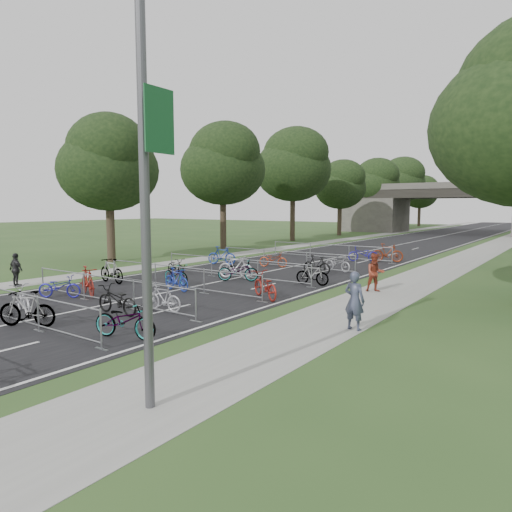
{
  "coord_description": "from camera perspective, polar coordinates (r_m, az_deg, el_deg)",
  "views": [
    {
      "loc": [
        14.68,
        -3.5,
        3.74
      ],
      "look_at": [
        0.44,
        16.38,
        1.1
      ],
      "focal_mm": 32.0,
      "sensor_mm": 36.0,
      "label": 1
    }
  ],
  "objects": [
    {
      "name": "bike_19",
      "position": [
        22.0,
        7.05,
        -2.32
      ],
      "size": [
        1.73,
        0.59,
        1.02
      ],
      "primitive_type": "imported",
      "rotation": [
        0.0,
        0.0,
        1.63
      ],
      "color": "gray",
      "rests_on": "ground"
    },
    {
      "name": "bike_7",
      "position": [
        13.56,
        -16.03,
        -7.76
      ],
      "size": [
        2.13,
        1.21,
        1.06
      ],
      "primitive_type": "imported",
      "rotation": [
        0.0,
        0.0,
        1.84
      ],
      "color": "gray",
      "rests_on": "ground"
    },
    {
      "name": "barrier_row_3",
      "position": [
        20.88,
        -9.64,
        -2.72
      ],
      "size": [
        9.7,
        0.08,
        1.1
      ],
      "color": "gray",
      "rests_on": "ground"
    },
    {
      "name": "bike_26",
      "position": [
        32.14,
        13.25,
        0.26
      ],
      "size": [
        2.1,
        1.62,
        1.06
      ],
      "primitive_type": "imported",
      "rotation": [
        0.0,
        0.0,
        5.24
      ],
      "color": "#221B98",
      "rests_on": "ground"
    },
    {
      "name": "barrier_row_5",
      "position": [
        27.89,
        3.6,
        -0.43
      ],
      "size": [
        9.7,
        0.08,
        1.1
      ],
      "color": "gray",
      "rests_on": "ground"
    },
    {
      "name": "sidewalk_right",
      "position": [
        54.05,
        28.43,
        1.45
      ],
      "size": [
        3.0,
        140.0,
        0.01
      ],
      "primitive_type": "cube",
      "color": "gray",
      "rests_on": "ground"
    },
    {
      "name": "tree_left_0",
      "position": [
        32.63,
        -17.96,
        10.7
      ],
      "size": [
        6.72,
        6.72,
        10.25
      ],
      "color": "#33261C",
      "rests_on": "ground"
    },
    {
      "name": "barrier_row_2",
      "position": [
        18.45,
        -18.06,
        -4.12
      ],
      "size": [
        9.7,
        0.08,
        1.1
      ],
      "color": "gray",
      "rests_on": "ground"
    },
    {
      "name": "pedestrian_a",
      "position": [
        14.19,
        12.2,
        -5.51
      ],
      "size": [
        0.69,
        0.49,
        1.8
      ],
      "primitive_type": "imported",
      "rotation": [
        0.0,
        0.0,
        3.05
      ],
      "color": "#383D54",
      "rests_on": "ground"
    },
    {
      "name": "bike_23",
      "position": [
        26.88,
        10.17,
        -0.9
      ],
      "size": [
        1.94,
        1.11,
        0.96
      ],
      "primitive_type": "imported",
      "rotation": [
        0.0,
        0.0,
        1.3
      ],
      "color": "#A1A0A7",
      "rests_on": "ground"
    },
    {
      "name": "lamppost",
      "position": [
        8.42,
        -13.66,
        9.68
      ],
      "size": [
        0.61,
        0.65,
        8.21
      ],
      "color": "#4C4C51",
      "rests_on": "ground"
    },
    {
      "name": "bike_27",
      "position": [
        32.21,
        16.09,
        0.37
      ],
      "size": [
        2.16,
        1.16,
        1.25
      ],
      "primitive_type": "imported",
      "rotation": [
        0.0,
        0.0,
        1.86
      ],
      "color": "maroon",
      "rests_on": "ground"
    },
    {
      "name": "bike_22",
      "position": [
        25.66,
        7.59,
        -1.11
      ],
      "size": [
        1.74,
        0.57,
        1.03
      ],
      "primitive_type": "imported",
      "rotation": [
        0.0,
        0.0,
        1.52
      ],
      "color": "black",
      "rests_on": "ground"
    },
    {
      "name": "lane_markings",
      "position": [
        55.61,
        20.23,
        1.92
      ],
      "size": [
        0.12,
        140.0,
        0.0
      ],
      "primitive_type": "cube",
      "color": "silver",
      "rests_on": "ground"
    },
    {
      "name": "bike_6",
      "position": [
        15.96,
        -26.71,
        -5.95
      ],
      "size": [
        1.94,
        1.35,
        1.14
      ],
      "primitive_type": "imported",
      "rotation": [
        0.0,
        0.0,
        5.19
      ],
      "color": "gray",
      "rests_on": "ground"
    },
    {
      "name": "pedestrian_b",
      "position": [
        20.75,
        14.67,
        -2.08
      ],
      "size": [
        1.03,
        0.98,
        1.67
      ],
      "primitive_type": "imported",
      "rotation": [
        0.0,
        0.0,
        0.59
      ],
      "color": "maroon",
      "rests_on": "ground"
    },
    {
      "name": "bike_10",
      "position": [
        16.61,
        -17.02,
        -5.3
      ],
      "size": [
        1.98,
        0.72,
        1.03
      ],
      "primitive_type": "imported",
      "rotation": [
        0.0,
        0.0,
        4.73
      ],
      "color": "black",
      "rests_on": "ground"
    },
    {
      "name": "bike_5",
      "position": [
        17.99,
        -27.14,
        -4.91
      ],
      "size": [
        1.99,
        1.16,
        0.99
      ],
      "primitive_type": "imported",
      "rotation": [
        0.0,
        0.0,
        4.43
      ],
      "color": "#ABAAB2",
      "rests_on": "ground"
    },
    {
      "name": "bike_14",
      "position": [
        20.62,
        -9.92,
        -2.93
      ],
      "size": [
        1.76,
        0.74,
        1.03
      ],
      "primitive_type": "imported",
      "rotation": [
        0.0,
        0.0,
        1.42
      ],
      "color": "#1C329B",
      "rests_on": "ground"
    },
    {
      "name": "tree_left_2",
      "position": [
        50.84,
        4.7,
        11.08
      ],
      "size": [
        8.4,
        8.4,
        12.81
      ],
      "color": "#33261C",
      "rests_on": "ground"
    },
    {
      "name": "overpass_bridge",
      "position": [
        70.06,
        23.63,
        5.48
      ],
      "size": [
        31.0,
        8.0,
        7.05
      ],
      "color": "#484440",
      "rests_on": "ground"
    },
    {
      "name": "tree_left_1",
      "position": [
        40.99,
        -4.13,
        11.13
      ],
      "size": [
        7.56,
        7.56,
        11.53
      ],
      "color": "#33261C",
      "rests_on": "ground"
    },
    {
      "name": "bike_11",
      "position": [
        16.69,
        -11.53,
        -5.19
      ],
      "size": [
        1.66,
        0.59,
        0.98
      ],
      "primitive_type": "imported",
      "rotation": [
        0.0,
        0.0,
        4.79
      ],
      "color": "#A7A7AF",
      "rests_on": "ground"
    },
    {
      "name": "barrier_row_6",
      "position": [
        33.11,
        9.11,
        0.54
      ],
      "size": [
        9.7,
        0.08,
        1.1
      ],
      "color": "gray",
      "rests_on": "ground"
    },
    {
      "name": "tree_left_5",
      "position": [
        83.71,
        17.63,
        8.87
      ],
      "size": [
        8.4,
        8.4,
        12.81
      ],
      "color": "#33261C",
      "rests_on": "ground"
    },
    {
      "name": "barrier_row_4",
      "position": [
        23.83,
        -2.8,
        -1.55
      ],
      "size": [
        9.7,
        0.08,
        1.1
      ],
      "color": "gray",
      "rests_on": "ground"
    },
    {
      "name": "bike_12",
      "position": [
        23.46,
        -17.62,
        -1.8
      ],
      "size": [
        2.08,
        0.79,
        1.22
      ],
      "primitive_type": "imported",
      "rotation": [
        0.0,
        0.0,
        4.6
      ],
      "color": "gray",
      "rests_on": "ground"
    },
    {
      "name": "bike_17",
      "position": [
        23.75,
        -2.54,
        -1.39
      ],
      "size": [
        2.13,
        0.86,
        1.24
      ],
      "primitive_type": "imported",
      "rotation": [
        0.0,
        0.0,
        1.71
      ],
      "color": "#BDBBC3",
      "rests_on": "ground"
    },
    {
      "name": "bike_13",
      "position": [
        22.47,
        -9.95,
        -2.26
      ],
      "size": [
        1.92,
        0.92,
        0.97
      ],
      "primitive_type": "imported",
      "rotation": [
        0.0,
        0.0,
        1.41
      ],
      "color": "gray",
      "rests_on": "ground"
    },
    {
      "name": "tree_left_4",
      "position": [
        72.38,
        14.63,
        8.78
      ],
      "size": [
        7.56,
        7.56,
        11.53
      ],
      "color": "#33261C",
      "rests_on": "ground"
    },
    {
      "name": "road",
      "position": [
        55.6,
        20.23,
        1.93
      ],
      "size": [
        11.0,
        140.0,
        0.01
      ],
      "primitive_type": "cube",
      "color": "black",
      "rests_on": "ground"
    },
    {
      "name": "bike_16",
      "position": [
        25.59,
        -9.99,
        -1.31
      ],
      "size": [
        1.82,
        1.04,
        0.91
      ],
      "primitive_type": "imported",
      "rotation": [
        0.0,
        0.0,
        1.3
      ],
      "color": "black",
      "rests_on": "ground"
    },
    {
      "name": "barrier_row_1",
      "position": [
        16.62,
        -28.14,
        -5.66
      ],
      "size": [
        9.7,
        0.08,
        1.1
      ],
      "color": "gray",
      "rests_on": "ground"
    },
    {
      "name": "pedestrian_c",
      "position": [
        24.16,
        -27.79,
        -1.56
      ],
      "size": [
        0.96,
        0.46,
        1.59
      ],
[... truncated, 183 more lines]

